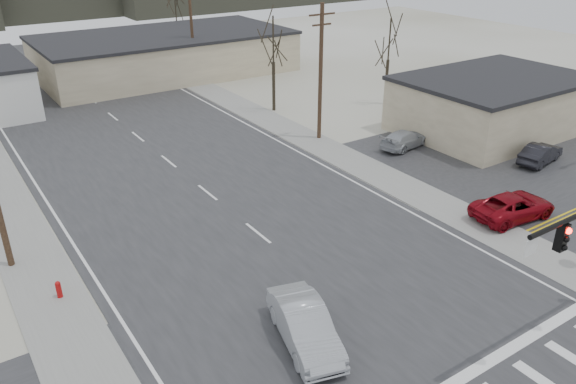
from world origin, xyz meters
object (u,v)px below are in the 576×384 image
fire_hydrant (59,289)px  car_far_b (52,65)px  car_parked_red (513,206)px  car_far_a (141,77)px  sedan_crossing (305,326)px  car_parked_dark_b (540,153)px  car_parked_silver (405,139)px

fire_hydrant → car_far_b: size_ratio=0.21×
fire_hydrant → car_parked_red: car_parked_red is taller
car_far_a → fire_hydrant: bearing=64.7°
car_far_a → car_parked_red: car_far_a is taller
sedan_crossing → car_parked_dark_b: (24.06, 5.99, -0.14)m
fire_hydrant → car_far_a: 36.22m
car_far_a → car_far_b: (-6.04, 11.36, -0.10)m
sedan_crossing → car_far_b: 52.37m
fire_hydrant → car_parked_dark_b: car_parked_dark_b is taller
fire_hydrant → car_parked_red: bearing=-15.6°
car_far_a → car_parked_dark_b: 38.19m
fire_hydrant → car_far_b: bearing=77.3°
sedan_crossing → car_parked_silver: 22.75m
sedan_crossing → car_parked_silver: bearing=50.9°
sedan_crossing → car_parked_silver: sedan_crossing is taller
car_parked_red → car_parked_dark_b: 9.29m
sedan_crossing → car_parked_dark_b: sedan_crossing is taller
sedan_crossing → car_parked_silver: (18.46, 13.29, -0.18)m
sedan_crossing → car_far_a: size_ratio=0.88×
sedan_crossing → fire_hydrant: bearing=146.0°
car_parked_dark_b → car_parked_red: bearing=105.2°
sedan_crossing → car_parked_dark_b: 24.80m
car_far_b → car_parked_red: 51.95m
car_far_a → car_parked_dark_b: (15.38, -34.95, -0.13)m
fire_hydrant → car_parked_dark_b: bearing=-4.4°
fire_hydrant → car_parked_silver: 26.19m
sedan_crossing → car_parked_red: 15.79m
car_far_b → car_parked_red: car_far_b is taller
fire_hydrant → car_far_b: (9.91, 43.88, 0.30)m
car_far_a → car_parked_silver: car_far_a is taller
fire_hydrant → car_far_a: bearing=63.9°
car_far_b → car_parked_silver: car_far_b is taller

